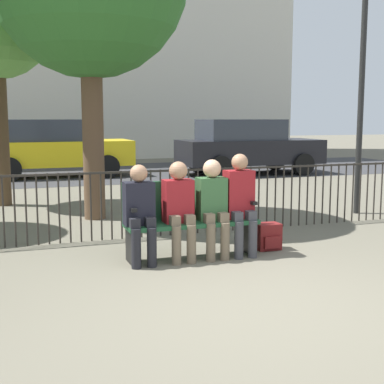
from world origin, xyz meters
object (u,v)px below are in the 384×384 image
object	(u,v)px
backpack	(268,237)
lamp_post	(363,55)
seated_person_1	(179,205)
park_bench	(190,217)
parked_car_0	(247,146)
parked_car_2	(53,147)
seated_person_2	(213,203)
seated_person_0	(140,209)
seated_person_3	(240,199)

from	to	relation	value
backpack	lamp_post	world-z (taller)	lamp_post
seated_person_1	park_bench	bearing A→B (deg)	36.32
seated_person_1	backpack	size ratio (longest dim) A/B	3.47
seated_person_1	parked_car_0	bearing A→B (deg)	60.24
backpack	parked_car_2	world-z (taller)	parked_car_2
seated_person_2	parked_car_0	world-z (taller)	parked_car_0
seated_person_1	parked_car_2	distance (m)	9.81
lamp_post	parked_car_0	world-z (taller)	lamp_post
parked_car_0	parked_car_2	bearing A→B (deg)	167.13
seated_person_0	seated_person_1	xyz separation A→B (m)	(0.47, 0.00, 0.02)
seated_person_2	seated_person_3	distance (m)	0.36
parked_car_0	backpack	bearing A→B (deg)	-113.49
seated_person_3	parked_car_2	bearing A→B (deg)	97.95
seated_person_0	seated_person_1	size ratio (longest dim) A/B	0.98
seated_person_0	parked_car_0	distance (m)	10.08
backpack	park_bench	bearing A→B (deg)	179.92
seated_person_2	lamp_post	distance (m)	4.50
seated_person_1	seated_person_3	size ratio (longest dim) A/B	0.94
seated_person_1	seated_person_2	world-z (taller)	seated_person_2
park_bench	seated_person_2	xyz separation A→B (m)	(0.24, -0.13, 0.18)
seated_person_2	seated_person_3	bearing A→B (deg)	0.51
seated_person_3	lamp_post	world-z (taller)	lamp_post
park_bench	parked_car_2	world-z (taller)	parked_car_2
seated_person_2	parked_car_0	xyz separation A→B (m)	(4.46, 8.54, 0.18)
seated_person_1	parked_car_0	world-z (taller)	parked_car_0
park_bench	parked_car_0	bearing A→B (deg)	60.77
seated_person_0	backpack	size ratio (longest dim) A/B	3.41
lamp_post	parked_car_2	xyz separation A→B (m)	(-4.50, 7.84, -1.88)
seated_person_0	seated_person_3	xyz separation A→B (m)	(1.25, 0.01, 0.05)
lamp_post	parked_car_2	world-z (taller)	lamp_post
backpack	seated_person_2	bearing A→B (deg)	-171.05
park_bench	seated_person_3	bearing A→B (deg)	-11.74
seated_person_0	parked_car_0	size ratio (longest dim) A/B	0.27
seated_person_1	lamp_post	bearing A→B (deg)	26.53
backpack	lamp_post	distance (m)	4.13
seated_person_0	parked_car_2	bearing A→B (deg)	90.68
lamp_post	parked_car_0	size ratio (longest dim) A/B	1.00
park_bench	parked_car_0	size ratio (longest dim) A/B	0.38
seated_person_2	backpack	size ratio (longest dim) A/B	3.51
park_bench	parked_car_0	distance (m)	9.65
parked_car_0	parked_car_2	distance (m)	5.61
park_bench	seated_person_2	bearing A→B (deg)	-27.75
seated_person_0	seated_person_3	bearing A→B (deg)	0.25
park_bench	backpack	world-z (taller)	park_bench
seated_person_2	parked_car_2	xyz separation A→B (m)	(-1.01, 9.79, 0.18)
seated_person_2	parked_car_2	size ratio (longest dim) A/B	0.28
seated_person_1	parked_car_0	distance (m)	9.84
seated_person_3	parked_car_0	size ratio (longest dim) A/B	0.30
lamp_post	seated_person_1	bearing A→B (deg)	-153.47
backpack	parked_car_2	distance (m)	9.86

